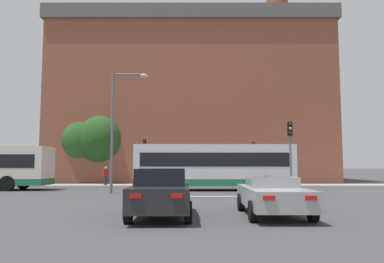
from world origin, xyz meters
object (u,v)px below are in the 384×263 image
object	(u,v)px
traffic_light_near_right	(289,146)
traffic_light_far_right	(253,156)
street_lamp_junction	(118,118)
pedestrian_waiting	(287,173)
pedestrian_walking_west	(264,173)
car_roadster_right	(272,196)
traffic_light_far_left	(144,154)
pedestrian_walking_east	(105,174)
bus_crossing_lead	(213,166)
car_saloon_left	(160,192)

from	to	relation	value
traffic_light_near_right	traffic_light_far_right	distance (m)	10.84
street_lamp_junction	traffic_light_far_right	bearing A→B (deg)	44.46
pedestrian_waiting	pedestrian_walking_west	size ratio (longest dim) A/B	0.96
car_roadster_right	pedestrian_walking_west	size ratio (longest dim) A/B	2.55
car_roadster_right	traffic_light_far_right	bearing A→B (deg)	82.66
traffic_light_far_left	pedestrian_walking_east	bearing A→B (deg)	177.68
street_lamp_junction	pedestrian_waiting	size ratio (longest dim) A/B	4.31
pedestrian_walking_east	car_roadster_right	bearing A→B (deg)	83.89
bus_crossing_lead	traffic_light_far_right	bearing A→B (deg)	-30.31
bus_crossing_lead	traffic_light_near_right	size ratio (longest dim) A/B	2.56
traffic_light_far_left	traffic_light_near_right	world-z (taller)	traffic_light_near_right
traffic_light_far_right	pedestrian_waiting	distance (m)	3.75
car_roadster_right	pedestrian_walking_west	xyz separation A→B (m)	(3.58, 19.64, 0.38)
car_saloon_left	pedestrian_walking_west	size ratio (longest dim) A/B	2.51
bus_crossing_lead	traffic_light_far_left	world-z (taller)	traffic_light_far_left
street_lamp_junction	pedestrian_waiting	bearing A→B (deg)	39.96
pedestrian_walking_west	street_lamp_junction	bearing A→B (deg)	151.12
car_roadster_right	traffic_light_far_left	distance (m)	20.35
bus_crossing_lead	traffic_light_near_right	xyz separation A→B (m)	(4.05, -4.36, 1.15)
traffic_light_far_left	pedestrian_waiting	bearing A→B (deg)	6.56
pedestrian_walking_east	traffic_light_far_left	bearing A→B (deg)	144.11
traffic_light_near_right	pedestrian_walking_east	bearing A→B (deg)	139.96
car_saloon_left	pedestrian_walking_east	bearing A→B (deg)	106.45
car_roadster_right	traffic_light_far_right	xyz separation A→B (m)	(2.58, 19.27, 1.84)
bus_crossing_lead	traffic_light_far_left	distance (m)	8.44
street_lamp_junction	traffic_light_far_left	bearing A→B (deg)	87.58
bus_crossing_lead	pedestrian_walking_west	xyz separation A→B (m)	(4.77, 6.84, -0.58)
car_saloon_left	traffic_light_far_left	world-z (taller)	traffic_light_far_left
traffic_light_far_left	car_roadster_right	bearing A→B (deg)	-70.62
car_roadster_right	traffic_light_far_right	size ratio (longest dim) A/B	1.23
traffic_light_far_left	street_lamp_junction	distance (m)	9.55
car_saloon_left	pedestrian_waiting	world-z (taller)	pedestrian_waiting
car_saloon_left	traffic_light_far_right	size ratio (longest dim) A/B	1.21
bus_crossing_lead	traffic_light_near_right	distance (m)	6.07
car_saloon_left	traffic_light_far_right	bearing A→B (deg)	70.79
car_saloon_left	traffic_light_far_right	world-z (taller)	traffic_light_far_right
bus_crossing_lead	traffic_light_near_right	world-z (taller)	traffic_light_near_right
car_roadster_right	traffic_light_near_right	size ratio (longest dim) A/B	1.10
pedestrian_waiting	pedestrian_walking_west	xyz separation A→B (m)	(-2.19, -0.90, 0.05)
bus_crossing_lead	pedestrian_walking_east	distance (m)	10.93
car_saloon_left	street_lamp_junction	world-z (taller)	street_lamp_junction
car_saloon_left	pedestrian_walking_west	bearing A→B (deg)	68.54
car_roadster_right	traffic_light_far_left	xyz separation A→B (m)	(-6.72, 19.11, 1.97)
pedestrian_waiting	traffic_light_far_right	bearing A→B (deg)	112.40
traffic_light_near_right	pedestrian_walking_west	bearing A→B (deg)	86.31
street_lamp_junction	pedestrian_walking_east	xyz separation A→B (m)	(-2.88, 9.49, -3.59)
car_roadster_right	traffic_light_near_right	distance (m)	9.16
car_roadster_right	traffic_light_far_left	bearing A→B (deg)	109.67
bus_crossing_lead	pedestrian_walking_west	size ratio (longest dim) A/B	5.94
car_saloon_left	bus_crossing_lead	world-z (taller)	bus_crossing_lead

